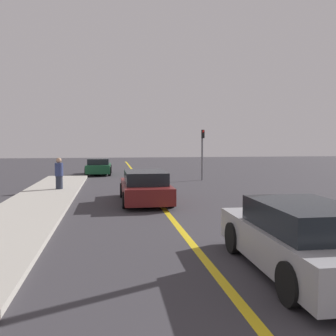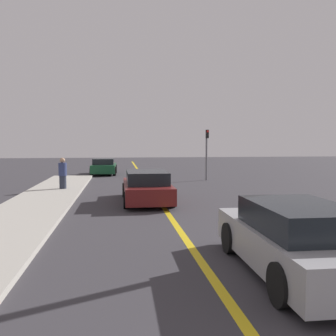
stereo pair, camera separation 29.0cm
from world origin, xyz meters
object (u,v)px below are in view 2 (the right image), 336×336
(car_near_right_lane, at_px, (295,239))
(car_far_distant, at_px, (104,167))
(car_ahead_center, at_px, (147,187))
(pedestrian_by_sign, at_px, (63,173))
(traffic_light, at_px, (207,149))

(car_near_right_lane, distance_m, car_far_distant, 23.04)
(car_ahead_center, height_order, car_far_distant, car_ahead_center)
(car_ahead_center, distance_m, pedestrian_by_sign, 5.67)
(car_ahead_center, height_order, pedestrian_by_sign, pedestrian_by_sign)
(car_ahead_center, xyz_separation_m, pedestrian_by_sign, (-4.02, 3.99, 0.28))
(traffic_light, bearing_deg, pedestrian_by_sign, -152.88)
(car_far_distant, xyz_separation_m, pedestrian_by_sign, (-1.72, -9.64, 0.31))
(car_near_right_lane, height_order, pedestrian_by_sign, pedestrian_by_sign)
(car_near_right_lane, distance_m, pedestrian_by_sign, 14.37)
(car_ahead_center, bearing_deg, car_near_right_lane, -76.38)
(car_near_right_lane, height_order, car_ahead_center, car_near_right_lane)
(car_far_distant, distance_m, traffic_light, 8.78)
(car_far_distant, relative_size, pedestrian_by_sign, 2.42)
(car_near_right_lane, xyz_separation_m, pedestrian_by_sign, (-6.20, 12.96, 0.24))
(pedestrian_by_sign, xyz_separation_m, traffic_light, (8.61, 4.41, 1.16))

